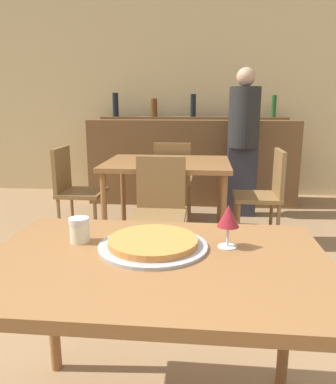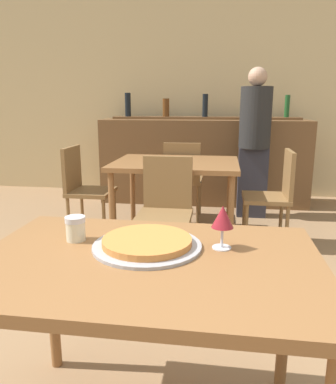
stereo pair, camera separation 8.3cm
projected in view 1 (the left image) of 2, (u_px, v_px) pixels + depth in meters
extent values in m
cube|color=#D1B784|center=(194.00, 93.00, 5.12)|extent=(8.00, 0.05, 2.80)
cube|color=brown|center=(155.00, 263.00, 1.27)|extent=(1.18, 0.80, 0.04)
cylinder|color=brown|center=(52.00, 303.00, 1.74)|extent=(0.05, 0.05, 0.70)
cylinder|color=brown|center=(286.00, 315.00, 1.64)|extent=(0.05, 0.05, 0.70)
cube|color=brown|center=(167.00, 164.00, 3.37)|extent=(1.11, 0.86, 0.04)
cylinder|color=brown|center=(104.00, 214.00, 3.14)|extent=(0.05, 0.05, 0.71)
cylinder|color=brown|center=(223.00, 217.00, 3.04)|extent=(0.05, 0.05, 0.71)
cylinder|color=brown|center=(123.00, 193.00, 3.86)|extent=(0.05, 0.05, 0.71)
cylinder|color=brown|center=(220.00, 195.00, 3.77)|extent=(0.05, 0.05, 0.71)
cube|color=brown|center=(192.00, 161.00, 4.83)|extent=(2.60, 0.56, 1.06)
cube|color=brown|center=(193.00, 118.00, 4.84)|extent=(2.39, 0.24, 0.03)
cylinder|color=black|center=(116.00, 105.00, 4.90)|extent=(0.08, 0.08, 0.30)
cylinder|color=#5B3314|center=(154.00, 108.00, 4.86)|extent=(0.09, 0.09, 0.23)
cylinder|color=black|center=(193.00, 105.00, 4.81)|extent=(0.07, 0.07, 0.29)
cylinder|color=maroon|center=(233.00, 107.00, 4.76)|extent=(0.07, 0.07, 0.25)
cylinder|color=#1E5123|center=(274.00, 106.00, 4.71)|extent=(0.06, 0.06, 0.27)
cube|color=olive|center=(158.00, 217.00, 2.77)|extent=(0.40, 0.40, 0.04)
cube|color=olive|center=(161.00, 182.00, 2.90)|extent=(0.38, 0.04, 0.41)
cylinder|color=olive|center=(132.00, 253.00, 2.68)|extent=(0.03, 0.03, 0.42)
cylinder|color=olive|center=(179.00, 255.00, 2.64)|extent=(0.03, 0.03, 0.42)
cylinder|color=olive|center=(140.00, 237.00, 3.01)|extent=(0.03, 0.03, 0.42)
cylinder|color=olive|center=(182.00, 238.00, 2.97)|extent=(0.03, 0.03, 0.42)
cube|color=olive|center=(174.00, 180.00, 4.09)|extent=(0.40, 0.40, 0.04)
cube|color=olive|center=(172.00, 163.00, 3.87)|extent=(0.38, 0.04, 0.41)
cylinder|color=olive|center=(189.00, 197.00, 4.29)|extent=(0.03, 0.03, 0.42)
cylinder|color=olive|center=(160.00, 196.00, 4.33)|extent=(0.03, 0.03, 0.42)
cylinder|color=olive|center=(188.00, 205.00, 3.97)|extent=(0.03, 0.03, 0.42)
cylinder|color=olive|center=(156.00, 204.00, 4.00)|extent=(0.03, 0.03, 0.42)
cube|color=olive|center=(82.00, 193.00, 3.51)|extent=(0.40, 0.40, 0.04)
cube|color=olive|center=(62.00, 169.00, 3.48)|extent=(0.04, 0.38, 0.41)
cylinder|color=olive|center=(96.00, 222.00, 3.38)|extent=(0.03, 0.03, 0.42)
cylinder|color=olive|center=(105.00, 212.00, 3.71)|extent=(0.03, 0.03, 0.42)
cylinder|color=olive|center=(59.00, 221.00, 3.41)|extent=(0.03, 0.03, 0.42)
cylinder|color=olive|center=(72.00, 211.00, 3.74)|extent=(0.03, 0.03, 0.42)
cube|color=olive|center=(257.00, 197.00, 3.36)|extent=(0.40, 0.40, 0.04)
cube|color=olive|center=(279.00, 173.00, 3.29)|extent=(0.04, 0.38, 0.41)
cylinder|color=olive|center=(235.00, 215.00, 3.59)|extent=(0.03, 0.03, 0.42)
cylinder|color=olive|center=(238.00, 226.00, 3.26)|extent=(0.03, 0.03, 0.42)
cylinder|color=olive|center=(271.00, 216.00, 3.56)|extent=(0.03, 0.03, 0.42)
cylinder|color=olive|center=(278.00, 228.00, 3.23)|extent=(0.03, 0.03, 0.42)
cylinder|color=#A3A3A8|center=(153.00, 246.00, 1.36)|extent=(0.40, 0.40, 0.01)
cylinder|color=#CC7A38|center=(153.00, 241.00, 1.35)|extent=(0.33, 0.33, 0.02)
cylinder|color=beige|center=(80.00, 233.00, 1.41)|extent=(0.07, 0.07, 0.07)
cylinder|color=silver|center=(79.00, 221.00, 1.40)|extent=(0.08, 0.08, 0.02)
cube|color=#2D2D38|center=(241.00, 182.00, 4.25)|extent=(0.32, 0.18, 0.78)
cylinder|color=#262626|center=(244.00, 118.00, 4.08)|extent=(0.34, 0.34, 0.65)
sphere|color=tan|center=(246.00, 77.00, 3.98)|extent=(0.20, 0.20, 0.20)
cylinder|color=silver|center=(227.00, 246.00, 1.36)|extent=(0.07, 0.07, 0.00)
cylinder|color=silver|center=(228.00, 236.00, 1.36)|extent=(0.01, 0.01, 0.07)
cone|color=maroon|center=(228.00, 216.00, 1.34)|extent=(0.08, 0.08, 0.08)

